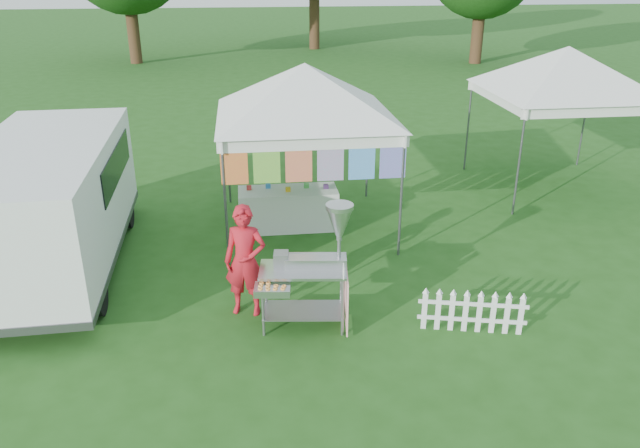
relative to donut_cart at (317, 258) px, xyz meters
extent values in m
plane|color=#204F16|center=(0.21, -0.05, -1.04)|extent=(120.00, 120.00, 0.00)
cylinder|color=#59595E|center=(-1.21, 2.03, 0.01)|extent=(0.04, 0.04, 2.10)
cylinder|color=#59595E|center=(1.63, 2.03, 0.01)|extent=(0.04, 0.04, 2.10)
cylinder|color=#59595E|center=(-1.21, 4.87, 0.01)|extent=(0.04, 0.04, 2.10)
cylinder|color=#59595E|center=(1.63, 4.87, 0.01)|extent=(0.04, 0.04, 2.10)
cube|color=white|center=(0.21, 2.03, 0.96)|extent=(3.00, 0.03, 0.22)
cube|color=white|center=(0.21, 4.87, 0.96)|extent=(3.00, 0.03, 0.22)
pyramid|color=white|center=(0.21, 3.45, 1.96)|extent=(4.24, 4.24, 0.90)
cylinder|color=#59595E|center=(0.21, 2.03, 1.04)|extent=(3.00, 0.03, 0.03)
cube|color=red|center=(-1.04, 2.03, 0.69)|extent=(0.42, 0.01, 0.70)
cube|color=#18954A|center=(-0.54, 2.03, 0.69)|extent=(0.42, 0.01, 0.70)
cube|color=#BC1765|center=(-0.04, 2.03, 0.69)|extent=(0.42, 0.01, 0.70)
cube|color=#33C2B9|center=(0.46, 2.03, 0.69)|extent=(0.42, 0.01, 0.70)
cube|color=blue|center=(0.96, 2.03, 0.69)|extent=(0.42, 0.01, 0.70)
cube|color=#AE18A5|center=(1.46, 2.03, 0.69)|extent=(0.42, 0.01, 0.70)
cylinder|color=#59595E|center=(4.29, 3.53, 0.01)|extent=(0.04, 0.04, 2.10)
cylinder|color=#59595E|center=(4.29, 6.37, 0.01)|extent=(0.04, 0.04, 2.10)
cylinder|color=#59595E|center=(7.13, 6.37, 0.01)|extent=(0.04, 0.04, 2.10)
cube|color=white|center=(5.71, 3.53, 0.96)|extent=(3.00, 0.03, 0.22)
cube|color=white|center=(5.71, 6.37, 0.96)|extent=(3.00, 0.03, 0.22)
pyramid|color=white|center=(5.71, 4.95, 1.96)|extent=(4.24, 4.24, 0.90)
cylinder|color=#59595E|center=(5.71, 3.53, 1.04)|extent=(3.00, 0.03, 0.03)
cylinder|color=#3E2C16|center=(-5.79, 23.95, 0.94)|extent=(0.56, 0.56, 3.96)
cylinder|color=#3E2C16|center=(3.21, 27.95, 1.38)|extent=(0.56, 0.56, 4.84)
cylinder|color=#3E2C16|center=(10.21, 21.95, 0.72)|extent=(0.56, 0.56, 3.52)
cylinder|color=gray|center=(-0.73, -0.14, -0.61)|extent=(0.04, 0.04, 0.86)
cylinder|color=gray|center=(0.31, -0.27, -0.61)|extent=(0.04, 0.04, 0.86)
cylinder|color=gray|center=(-0.67, 0.32, -0.61)|extent=(0.04, 0.04, 0.86)
cylinder|color=gray|center=(0.36, 0.20, -0.61)|extent=(0.04, 0.04, 0.86)
cube|color=gray|center=(-0.18, 0.03, -0.80)|extent=(1.14, 0.67, 0.01)
cube|color=#B7B7BC|center=(-0.18, 0.03, -0.18)|extent=(1.20, 0.70, 0.04)
cube|color=#B7B7BC|center=(-0.01, 0.06, -0.09)|extent=(0.83, 0.33, 0.14)
cube|color=gray|center=(-0.46, 0.11, -0.06)|extent=(0.21, 0.23, 0.21)
cylinder|color=gray|center=(0.29, 0.02, 0.25)|extent=(0.05, 0.05, 0.86)
cone|color=#B7B7BC|center=(0.29, 0.02, 0.49)|extent=(0.38, 0.38, 0.38)
cylinder|color=#B7B7BC|center=(0.29, 0.02, 0.70)|extent=(0.40, 0.40, 0.06)
cube|color=#B7B7BC|center=(-0.60, -0.28, -0.27)|extent=(0.49, 0.34, 0.10)
cube|color=#FFABAB|center=(0.39, -0.04, -0.61)|extent=(0.10, 0.71, 0.77)
cube|color=white|center=(0.30, -0.30, -0.07)|extent=(0.03, 0.13, 0.17)
imported|color=red|center=(-0.93, 0.49, -0.23)|extent=(0.66, 0.51, 1.61)
cube|color=white|center=(-3.93, 2.24, 0.16)|extent=(2.09, 4.94, 1.71)
cube|color=#59595E|center=(-3.93, 2.24, -0.69)|extent=(2.11, 4.99, 0.12)
cube|color=white|center=(-3.99, 4.34, -0.25)|extent=(1.87, 0.74, 0.88)
cube|color=black|center=(-2.96, 2.85, 0.48)|extent=(0.09, 2.69, 0.54)
cube|color=black|center=(-4.00, 4.70, 0.48)|extent=(1.66, 0.08, 0.54)
cylinder|color=black|center=(-3.03, 0.70, -0.70)|extent=(0.23, 0.67, 0.66)
cylinder|color=black|center=(-4.84, 3.78, -0.70)|extent=(0.23, 0.67, 0.66)
cylinder|color=black|center=(-3.12, 3.82, -0.70)|extent=(0.23, 0.67, 0.66)
cube|color=white|center=(1.42, -0.24, -0.76)|extent=(0.07, 0.04, 0.56)
cube|color=white|center=(1.60, -0.29, -0.76)|extent=(0.07, 0.04, 0.56)
cube|color=white|center=(1.77, -0.33, -0.76)|extent=(0.07, 0.04, 0.56)
cube|color=white|center=(1.95, -0.37, -0.76)|extent=(0.07, 0.04, 0.56)
cube|color=white|center=(2.12, -0.41, -0.76)|extent=(0.07, 0.04, 0.56)
cube|color=white|center=(2.30, -0.45, -0.76)|extent=(0.07, 0.04, 0.56)
cube|color=white|center=(2.47, -0.50, -0.76)|extent=(0.07, 0.04, 0.56)
cube|color=white|center=(2.65, -0.54, -0.76)|extent=(0.07, 0.04, 0.56)
cube|color=white|center=(2.03, -0.39, -0.86)|extent=(1.41, 0.36, 0.05)
cube|color=white|center=(2.03, -0.39, -0.62)|extent=(1.41, 0.36, 0.05)
cube|color=white|center=(-0.12, 3.43, -0.67)|extent=(1.80, 0.70, 0.74)
camera|label=1|loc=(-0.86, -7.24, 3.60)|focal=35.00mm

